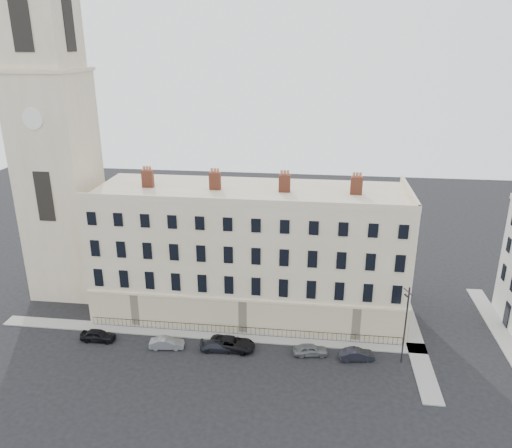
{
  "coord_description": "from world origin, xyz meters",
  "views": [
    {
      "loc": [
        1.55,
        -42.48,
        30.85
      ],
      "look_at": [
        -5.0,
        10.0,
        11.69
      ],
      "focal_mm": 35.0,
      "sensor_mm": 36.0,
      "label": 1
    }
  ],
  "objects_px": {
    "car_c": "(218,346)",
    "streetlamp": "(405,322)",
    "car_a": "(98,335)",
    "car_e": "(310,350)",
    "car_f": "(357,355)",
    "car_b": "(167,343)",
    "car_d": "(232,344)"
  },
  "relations": [
    {
      "from": "car_b",
      "to": "car_c",
      "type": "height_order",
      "value": "car_b"
    },
    {
      "from": "car_b",
      "to": "car_f",
      "type": "height_order",
      "value": "car_b"
    },
    {
      "from": "car_b",
      "to": "car_a",
      "type": "bearing_deg",
      "value": 79.76
    },
    {
      "from": "streetlamp",
      "to": "car_d",
      "type": "bearing_deg",
      "value": 159.11
    },
    {
      "from": "car_d",
      "to": "car_f",
      "type": "relative_size",
      "value": 1.34
    },
    {
      "from": "car_d",
      "to": "streetlamp",
      "type": "xyz_separation_m",
      "value": [
        17.6,
        -0.26,
        4.06
      ]
    },
    {
      "from": "car_a",
      "to": "streetlamp",
      "type": "bearing_deg",
      "value": -91.2
    },
    {
      "from": "car_c",
      "to": "car_e",
      "type": "distance_m",
      "value": 9.82
    },
    {
      "from": "car_c",
      "to": "car_f",
      "type": "relative_size",
      "value": 1.02
    },
    {
      "from": "car_f",
      "to": "car_a",
      "type": "bearing_deg",
      "value": 79.89
    },
    {
      "from": "car_d",
      "to": "car_a",
      "type": "bearing_deg",
      "value": 95.32
    },
    {
      "from": "streetlamp",
      "to": "car_c",
      "type": "bearing_deg",
      "value": 160.55
    },
    {
      "from": "car_d",
      "to": "streetlamp",
      "type": "height_order",
      "value": "streetlamp"
    },
    {
      "from": "car_c",
      "to": "streetlamp",
      "type": "height_order",
      "value": "streetlamp"
    },
    {
      "from": "car_a",
      "to": "car_e",
      "type": "bearing_deg",
      "value": -90.63
    },
    {
      "from": "car_c",
      "to": "streetlamp",
      "type": "relative_size",
      "value": 0.44
    },
    {
      "from": "car_a",
      "to": "streetlamp",
      "type": "distance_m",
      "value": 32.8
    },
    {
      "from": "car_a",
      "to": "car_c",
      "type": "bearing_deg",
      "value": -92.19
    },
    {
      "from": "car_f",
      "to": "streetlamp",
      "type": "bearing_deg",
      "value": -99.86
    },
    {
      "from": "car_c",
      "to": "car_e",
      "type": "height_order",
      "value": "car_e"
    },
    {
      "from": "car_a",
      "to": "streetlamp",
      "type": "xyz_separation_m",
      "value": [
        32.54,
        -0.06,
        4.1
      ]
    },
    {
      "from": "car_a",
      "to": "car_e",
      "type": "relative_size",
      "value": 1.05
    },
    {
      "from": "streetlamp",
      "to": "car_b",
      "type": "bearing_deg",
      "value": 160.9
    },
    {
      "from": "car_d",
      "to": "car_b",
      "type": "bearing_deg",
      "value": 99.98
    },
    {
      "from": "car_b",
      "to": "car_d",
      "type": "bearing_deg",
      "value": -91.45
    },
    {
      "from": "car_a",
      "to": "car_f",
      "type": "bearing_deg",
      "value": -91.24
    },
    {
      "from": "car_f",
      "to": "car_b",
      "type": "bearing_deg",
      "value": 81.16
    },
    {
      "from": "car_a",
      "to": "car_b",
      "type": "height_order",
      "value": "car_a"
    },
    {
      "from": "car_a",
      "to": "car_d",
      "type": "relative_size",
      "value": 0.78
    },
    {
      "from": "car_c",
      "to": "car_f",
      "type": "distance_m",
      "value": 14.59
    },
    {
      "from": "car_a",
      "to": "streetlamp",
      "type": "height_order",
      "value": "streetlamp"
    },
    {
      "from": "car_d",
      "to": "car_c",
      "type": "bearing_deg",
      "value": 111.63
    }
  ]
}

